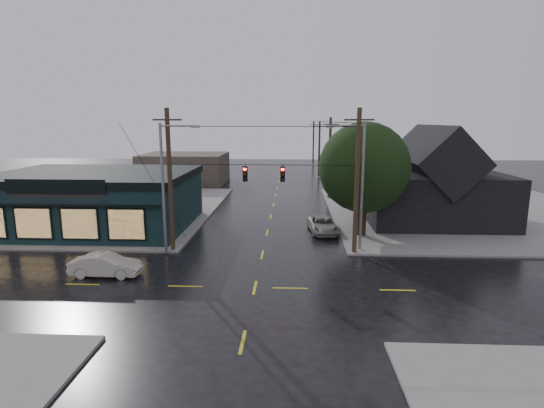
{
  "coord_description": "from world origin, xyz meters",
  "views": [
    {
      "loc": [
        2.04,
        -22.57,
        9.34
      ],
      "look_at": [
        0.7,
        5.83,
        3.69
      ],
      "focal_mm": 28.0,
      "sensor_mm": 36.0,
      "label": 1
    }
  ],
  "objects_px": {
    "corner_tree": "(364,168)",
    "utility_pole_ne": "(354,254)",
    "sedan_cream": "(106,265)",
    "utility_pole_nw": "(173,251)",
    "suv_silver": "(323,225)"
  },
  "relations": [
    {
      "from": "utility_pole_nw",
      "to": "suv_silver",
      "type": "xyz_separation_m",
      "value": [
        11.19,
        5.71,
        0.66
      ]
    },
    {
      "from": "corner_tree",
      "to": "sedan_cream",
      "type": "xyz_separation_m",
      "value": [
        -16.95,
        -9.7,
        -4.95
      ]
    },
    {
      "from": "sedan_cream",
      "to": "suv_silver",
      "type": "xyz_separation_m",
      "value": [
        13.91,
        10.79,
        -0.03
      ]
    },
    {
      "from": "corner_tree",
      "to": "utility_pole_ne",
      "type": "distance_m",
      "value": 7.4
    },
    {
      "from": "utility_pole_ne",
      "to": "suv_silver",
      "type": "bearing_deg",
      "value": 107.55
    },
    {
      "from": "corner_tree",
      "to": "utility_pole_ne",
      "type": "xyz_separation_m",
      "value": [
        -1.23,
        -4.62,
        -5.64
      ]
    },
    {
      "from": "sedan_cream",
      "to": "utility_pole_ne",
      "type": "bearing_deg",
      "value": -72.08
    },
    {
      "from": "utility_pole_nw",
      "to": "utility_pole_ne",
      "type": "bearing_deg",
      "value": 0.0
    },
    {
      "from": "corner_tree",
      "to": "sedan_cream",
      "type": "distance_m",
      "value": 20.15
    },
    {
      "from": "sedan_cream",
      "to": "suv_silver",
      "type": "bearing_deg",
      "value": -52.19
    },
    {
      "from": "sedan_cream",
      "to": "utility_pole_nw",
      "type": "bearing_deg",
      "value": -28.12
    },
    {
      "from": "corner_tree",
      "to": "suv_silver",
      "type": "bearing_deg",
      "value": 160.27
    },
    {
      "from": "corner_tree",
      "to": "suv_silver",
      "type": "xyz_separation_m",
      "value": [
        -3.04,
        1.09,
        -4.98
      ]
    },
    {
      "from": "utility_pole_ne",
      "to": "sedan_cream",
      "type": "bearing_deg",
      "value": -162.08
    },
    {
      "from": "suv_silver",
      "to": "utility_pole_ne",
      "type": "bearing_deg",
      "value": -77.82
    }
  ]
}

